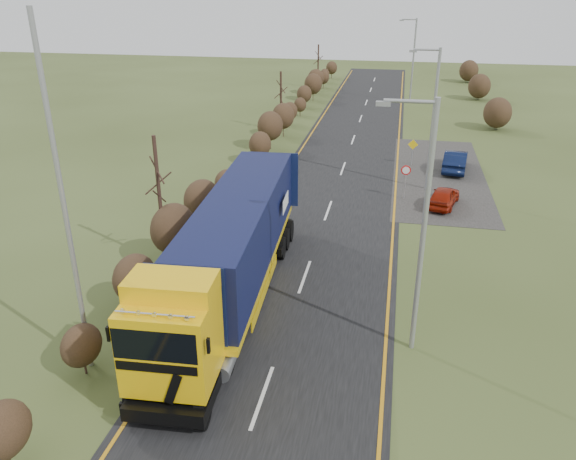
% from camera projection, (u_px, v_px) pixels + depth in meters
% --- Properties ---
extents(ground, '(160.00, 160.00, 0.00)m').
position_uv_depth(ground, '(287.00, 327.00, 21.18)').
color(ground, '#38441D').
rests_on(ground, ground).
extents(road, '(8.00, 120.00, 0.02)m').
position_uv_depth(road, '(323.00, 224.00, 30.15)').
color(road, black).
rests_on(road, ground).
extents(layby, '(6.00, 18.00, 0.02)m').
position_uv_depth(layby, '(439.00, 174.00, 37.97)').
color(layby, '#282624').
rests_on(layby, ground).
extents(lane_markings, '(7.52, 116.00, 0.01)m').
position_uv_depth(lane_markings, '(323.00, 226.00, 29.86)').
color(lane_markings, '#C58412').
rests_on(lane_markings, road).
extents(hedgerow, '(2.24, 102.04, 6.05)m').
position_uv_depth(hedgerow, '(202.00, 202.00, 28.67)').
color(hedgerow, '#2F2115').
rests_on(hedgerow, ground).
extents(lorry, '(3.25, 15.45, 4.27)m').
position_uv_depth(lorry, '(232.00, 248.00, 21.90)').
color(lorry, black).
rests_on(lorry, ground).
extents(car_red_hatchback, '(2.21, 3.64, 1.16)m').
position_uv_depth(car_red_hatchback, '(444.00, 197.00, 32.39)').
color(car_red_hatchback, maroon).
rests_on(car_red_hatchback, ground).
extents(car_blue_sedan, '(2.05, 4.43, 1.41)m').
position_uv_depth(car_blue_sedan, '(455.00, 161.00, 38.48)').
color(car_blue_sedan, black).
rests_on(car_blue_sedan, ground).
extents(streetlight_near, '(1.88, 0.18, 8.83)m').
position_uv_depth(streetlight_near, '(421.00, 222.00, 18.06)').
color(streetlight_near, '#95979B').
rests_on(streetlight_near, ground).
extents(streetlight_mid, '(1.82, 0.18, 8.53)m').
position_uv_depth(streetlight_mid, '(432.00, 115.00, 33.47)').
color(streetlight_mid, '#95979B').
rests_on(streetlight_mid, ground).
extents(streetlight_far, '(1.83, 0.18, 8.58)m').
position_uv_depth(streetlight_far, '(412.00, 57.00, 58.89)').
color(streetlight_far, '#95979B').
rests_on(streetlight_far, ground).
extents(left_pole, '(0.16, 0.16, 11.37)m').
position_uv_depth(left_pole, '(64.00, 209.00, 16.80)').
color(left_pole, '#95979B').
rests_on(left_pole, ground).
extents(speed_sign, '(0.58, 0.10, 2.09)m').
position_uv_depth(speed_sign, '(405.00, 176.00, 33.12)').
color(speed_sign, '#95979B').
rests_on(speed_sign, ground).
extents(warning_board, '(0.71, 0.11, 1.85)m').
position_uv_depth(warning_board, '(412.00, 150.00, 39.49)').
color(warning_board, '#95979B').
rests_on(warning_board, ground).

